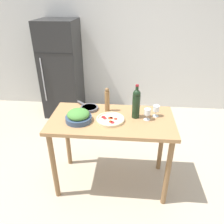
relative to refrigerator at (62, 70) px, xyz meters
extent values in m
plane|color=#BCAD93|center=(1.07, -1.76, -0.85)|extent=(14.00, 14.00, 0.00)
cube|color=silver|center=(1.07, 0.38, 0.45)|extent=(6.40, 0.06, 2.60)
cube|color=black|center=(0.00, 0.00, 0.00)|extent=(0.65, 0.66, 1.70)
cube|color=black|center=(0.00, -0.33, 0.37)|extent=(0.63, 0.01, 0.01)
cylinder|color=#B2B2B7|center=(-0.23, -0.35, -0.08)|extent=(0.02, 0.02, 0.76)
cube|color=#A87A4C|center=(1.07, -1.76, 0.03)|extent=(1.32, 0.67, 0.04)
cylinder|color=olive|center=(0.47, -2.04, -0.42)|extent=(0.06, 0.06, 0.86)
cylinder|color=olive|center=(1.67, -2.04, -0.42)|extent=(0.06, 0.06, 0.86)
cylinder|color=olive|center=(0.47, -1.49, -0.42)|extent=(0.06, 0.06, 0.86)
cylinder|color=olive|center=(1.67, -1.49, -0.42)|extent=(0.06, 0.06, 0.86)
cylinder|color=black|center=(1.32, -1.71, 0.18)|extent=(0.08, 0.08, 0.26)
sphere|color=black|center=(1.32, -1.71, 0.32)|extent=(0.08, 0.08, 0.08)
cylinder|color=black|center=(1.32, -1.71, 0.36)|extent=(0.03, 0.03, 0.08)
cylinder|color=maroon|center=(1.32, -1.71, 0.41)|extent=(0.03, 0.03, 0.02)
cylinder|color=silver|center=(1.43, -1.76, 0.05)|extent=(0.07, 0.07, 0.00)
cylinder|color=silver|center=(1.43, -1.76, 0.08)|extent=(0.01, 0.01, 0.06)
cylinder|color=white|center=(1.43, -1.76, 0.14)|extent=(0.07, 0.07, 0.06)
cylinder|color=maroon|center=(1.43, -1.76, 0.12)|extent=(0.06, 0.06, 0.03)
cylinder|color=silver|center=(1.53, -1.67, 0.05)|extent=(0.07, 0.07, 0.00)
cylinder|color=silver|center=(1.53, -1.67, 0.08)|extent=(0.01, 0.01, 0.06)
cylinder|color=white|center=(1.53, -1.67, 0.14)|extent=(0.07, 0.07, 0.06)
cylinder|color=maroon|center=(1.53, -1.67, 0.12)|extent=(0.06, 0.06, 0.02)
cylinder|color=olive|center=(1.00, -1.60, 0.17)|extent=(0.05, 0.05, 0.24)
sphere|color=brown|center=(1.00, -1.60, 0.30)|extent=(0.05, 0.05, 0.05)
cylinder|color=#384C6B|center=(0.73, -1.84, 0.08)|extent=(0.27, 0.27, 0.05)
ellipsoid|color=#478438|center=(0.73, -1.84, 0.13)|extent=(0.23, 0.23, 0.09)
cylinder|color=beige|center=(1.06, -1.81, 0.06)|extent=(0.30, 0.30, 0.02)
torus|color=beige|center=(1.06, -1.81, 0.07)|extent=(0.30, 0.30, 0.02)
cylinder|color=red|center=(1.07, -1.79, 0.07)|extent=(0.03, 0.03, 0.01)
cylinder|color=red|center=(0.98, -1.78, 0.07)|extent=(0.04, 0.04, 0.01)
cylinder|color=red|center=(1.05, -1.79, 0.07)|extent=(0.05, 0.05, 0.01)
cylinder|color=red|center=(1.06, -1.86, 0.07)|extent=(0.04, 0.04, 0.01)
cylinder|color=red|center=(1.09, -1.88, 0.07)|extent=(0.04, 0.04, 0.01)
cylinder|color=red|center=(1.00, -1.80, 0.07)|extent=(0.04, 0.04, 0.01)
cylinder|color=red|center=(1.11, -1.80, 0.07)|extent=(0.04, 0.04, 0.01)
cylinder|color=#56565B|center=(0.79, -1.58, 0.06)|extent=(0.20, 0.20, 0.03)
cylinder|color=#2F2F32|center=(0.79, -1.58, 0.07)|extent=(0.17, 0.17, 0.02)
cube|color=#56565B|center=(0.67, -1.47, 0.07)|extent=(0.11, 0.10, 0.02)
camera|label=1|loc=(1.24, -3.75, 1.21)|focal=35.00mm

